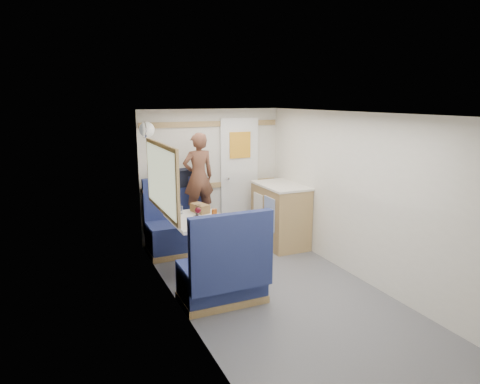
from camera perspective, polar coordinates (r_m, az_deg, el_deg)
name	(u,v)px	position (r m, az deg, el deg)	size (l,w,h in m)	color
floor	(283,297)	(4.89, 5.78, -13.77)	(4.50, 4.50, 0.00)	#515156
ceiling	(288,114)	(4.40, 6.36, 10.33)	(4.50, 4.50, 0.00)	silver
wall_back	(212,175)	(6.54, -3.81, 2.22)	(2.20, 0.02, 2.00)	silver
wall_left	(185,222)	(4.12, -7.36, -3.95)	(0.02, 4.50, 2.00)	silver
wall_right	(368,200)	(5.17, 16.69, -1.02)	(0.02, 4.50, 2.00)	silver
oak_trim_low	(212,185)	(6.55, -3.73, 0.90)	(2.15, 0.02, 0.08)	olive
oak_trim_high	(211,124)	(6.43, -3.85, 9.05)	(2.15, 0.02, 0.08)	olive
side_window	(161,178)	(5.01, -10.52, 1.81)	(0.04, 1.30, 0.72)	gray
rear_door	(239,175)	(6.68, -0.09, 2.23)	(0.62, 0.12, 1.86)	white
dinette_table	(198,230)	(5.29, -5.68, -5.12)	(0.62, 0.92, 0.72)	white
bench_far	(179,232)	(6.16, -8.18, -5.24)	(0.90, 0.59, 1.05)	navy
bench_near	(224,277)	(4.62, -2.16, -11.26)	(0.90, 0.59, 1.05)	navy
ledge	(173,188)	(6.25, -8.98, 0.50)	(0.90, 0.14, 0.04)	olive
dome_light	(147,130)	(5.78, -12.34, 8.13)	(0.20, 0.20, 0.20)	white
galley_counter	(280,214)	(6.37, 5.38, -3.00)	(0.57, 0.92, 0.92)	olive
person	(198,177)	(6.06, -5.57, 2.04)	(0.45, 0.30, 1.24)	brown
duffel_bag	(175,178)	(6.23, -8.62, 1.82)	(0.51, 0.24, 0.24)	black
tray	(207,222)	(5.05, -4.38, -4.00)	(0.29, 0.37, 0.02)	white
orange_fruit	(220,216)	(5.10, -2.75, -3.27)	(0.08, 0.08, 0.08)	#D54809
cheese_block	(207,219)	(5.08, -4.42, -3.62)	(0.09, 0.06, 0.03)	#E9D586
wine_glass	(198,211)	(5.10, -5.63, -2.53)	(0.08, 0.08, 0.17)	white
tumbler_left	(196,221)	(4.94, -5.87, -3.83)	(0.07, 0.07, 0.11)	white
tumbler_mid	(180,210)	(5.47, -7.97, -2.36)	(0.06, 0.06, 0.10)	white
tumbler_right	(198,210)	(5.42, -5.60, -2.36)	(0.07, 0.07, 0.12)	white
beer_glass	(214,213)	(5.26, -3.44, -2.84)	(0.07, 0.07, 0.11)	brown
pepper_grinder	(197,213)	(5.33, -5.77, -2.74)	(0.03, 0.03, 0.09)	black
bread_loaf	(200,208)	(5.50, -5.34, -2.17)	(0.14, 0.26, 0.11)	brown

